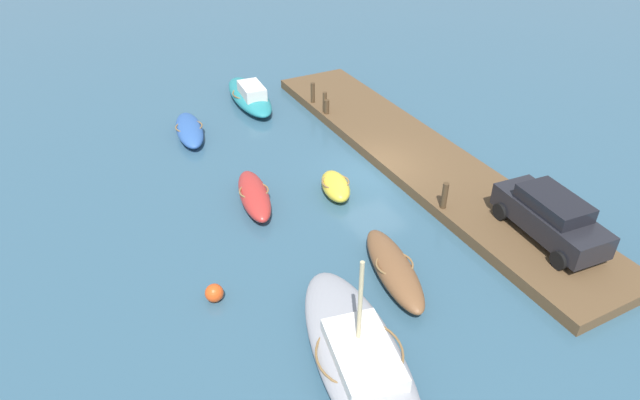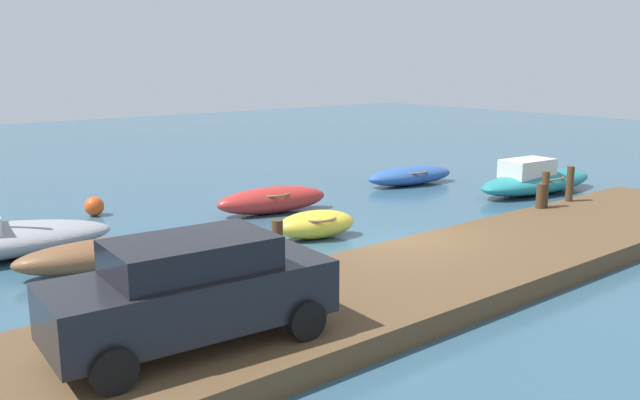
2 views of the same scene
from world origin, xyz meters
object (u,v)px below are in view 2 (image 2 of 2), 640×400
(dinghy_yellow, at_px, (316,224))
(parked_car, at_px, (192,290))
(rowboat_red, at_px, (272,200))
(rowboat_brown, at_px, (113,254))
(rowboat_blue, at_px, (410,176))
(mooring_post_mid_east, at_px, (545,189))
(marker_buoy, at_px, (94,206))
(mooring_post_east, at_px, (570,184))
(mooring_post_west, at_px, (278,246))
(motorboat_teal, at_px, (536,180))
(mooring_post_mid_west, at_px, (541,196))

(dinghy_yellow, relative_size, parked_car, 0.54)
(rowboat_red, relative_size, parked_car, 0.86)
(rowboat_red, distance_m, rowboat_brown, 6.69)
(rowboat_brown, xyz_separation_m, parked_car, (-1.07, -5.71, 0.94))
(rowboat_blue, relative_size, mooring_post_mid_east, 3.73)
(dinghy_yellow, xyz_separation_m, mooring_post_mid_east, (6.35, -2.86, 0.60))
(rowboat_red, bearing_deg, rowboat_blue, 15.75)
(parked_car, bearing_deg, marker_buoy, 80.55)
(dinghy_yellow, height_order, mooring_post_east, mooring_post_east)
(rowboat_red, bearing_deg, mooring_post_west, -113.71)
(motorboat_teal, bearing_deg, mooring_post_east, -126.32)
(mooring_post_east, bearing_deg, rowboat_brown, 164.61)
(mooring_post_mid_west, bearing_deg, rowboat_red, 131.09)
(mooring_post_west, height_order, mooring_post_mid_west, mooring_post_west)
(rowboat_brown, xyz_separation_m, mooring_post_mid_east, (11.72, -3.60, 0.60))
(mooring_post_mid_east, bearing_deg, rowboat_red, 132.16)
(rowboat_red, relative_size, mooring_post_east, 3.52)
(rowboat_brown, distance_m, mooring_post_east, 13.57)
(mooring_post_west, height_order, marker_buoy, mooring_post_west)
(parked_car, bearing_deg, rowboat_red, 52.82)
(rowboat_red, bearing_deg, motorboat_teal, -9.71)
(mooring_post_mid_west, relative_size, mooring_post_mid_east, 0.68)
(motorboat_teal, xyz_separation_m, parked_car, (-16.44, -4.78, 0.84))
(rowboat_blue, height_order, dinghy_yellow, dinghy_yellow)
(rowboat_brown, bearing_deg, mooring_post_west, -47.75)
(rowboat_brown, relative_size, marker_buoy, 7.50)
(motorboat_teal, distance_m, rowboat_brown, 15.40)
(mooring_post_east, distance_m, parked_car, 14.30)
(mooring_post_west, bearing_deg, marker_buoy, 91.84)
(rowboat_brown, relative_size, dinghy_yellow, 1.85)
(rowboat_red, xyz_separation_m, mooring_post_mid_east, (5.51, -6.08, 0.57))
(motorboat_teal, relative_size, marker_buoy, 9.55)
(rowboat_brown, height_order, mooring_post_east, mooring_post_east)
(rowboat_red, height_order, mooring_post_west, mooring_post_west)
(dinghy_yellow, xyz_separation_m, mooring_post_west, (-3.33, -2.86, 0.61))
(mooring_post_west, xyz_separation_m, parked_car, (-3.11, -2.11, 0.33))
(rowboat_blue, bearing_deg, dinghy_yellow, -144.88)
(rowboat_brown, relative_size, mooring_post_west, 4.11)
(rowboat_brown, distance_m, marker_buoy, 5.91)
(rowboat_blue, bearing_deg, motorboat_teal, -52.04)
(rowboat_red, distance_m, parked_car, 11.00)
(dinghy_yellow, distance_m, mooring_post_east, 8.23)
(parked_car, height_order, marker_buoy, parked_car)
(parked_car, bearing_deg, mooring_post_mid_east, 13.83)
(rowboat_red, xyz_separation_m, mooring_post_east, (6.85, -6.08, 0.57))
(mooring_post_east, distance_m, marker_buoy, 14.64)
(rowboat_brown, distance_m, mooring_post_west, 4.18)
(rowboat_brown, relative_size, mooring_post_mid_west, 6.14)
(rowboat_blue, distance_m, motorboat_teal, 4.60)
(parked_car, bearing_deg, rowboat_brown, 83.83)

